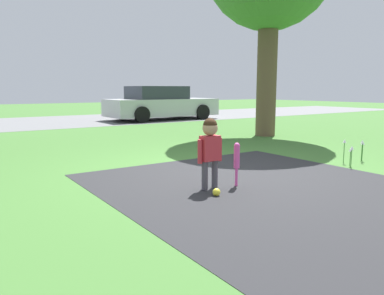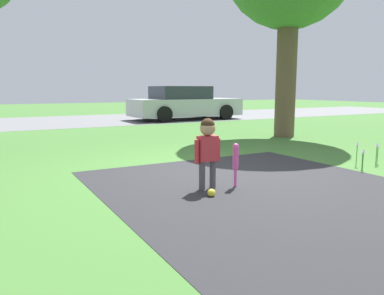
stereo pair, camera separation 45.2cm
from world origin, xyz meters
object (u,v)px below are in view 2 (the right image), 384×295
at_px(sports_ball, 211,193).
at_px(child, 208,144).
at_px(baseball_bat, 236,159).
at_px(parked_car, 184,104).

bearing_deg(sports_ball, child, 67.06).
distance_m(baseball_bat, sports_ball, 0.63).
bearing_deg(child, baseball_bat, -13.77).
height_order(child, parked_car, parked_car).
bearing_deg(baseball_bat, child, 166.40).
height_order(child, sports_ball, child).
bearing_deg(child, parked_car, 63.50).
relative_size(baseball_bat, sports_ball, 6.08).
xyz_separation_m(sports_ball, parked_car, (5.03, 10.21, 0.60)).
relative_size(child, sports_ball, 9.53).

